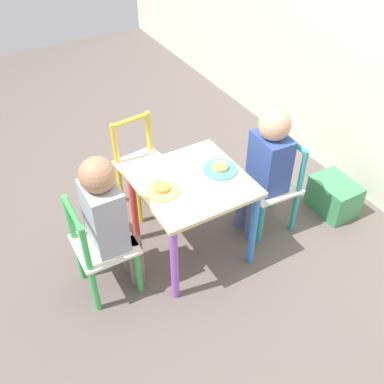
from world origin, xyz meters
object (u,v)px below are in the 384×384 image
Objects in this scene: kids_table at (192,194)px; chair_teal at (273,186)px; chair_green at (100,249)px; chair_yellow at (142,166)px; plate_back at (220,169)px; plate_front at (162,190)px; child_front at (109,215)px; storage_bin at (334,196)px; child_back at (266,163)px.

chair_teal reaches higher than kids_table.
chair_green is 1.00× the size of chair_yellow.
plate_front is at bearing -90.00° from plate_back.
plate_front is (-0.00, -0.15, 0.09)m from kids_table.
kids_table is 0.41m from child_front.
chair_green is 3.19× the size of plate_back.
plate_front is (0.01, 0.32, 0.22)m from chair_green.
kids_table is 0.95× the size of chair_green.
kids_table is at bearing 90.00° from plate_front.
child_front is (0.00, 0.06, 0.18)m from chair_green.
chair_teal is 3.40× the size of plate_front.
plate_back is at bearing -91.87° from chair_teal.
chair_yellow is 2.03× the size of storage_bin.
plate_front is at bearing -88.94° from child_back.
child_front is 0.56m from plate_back.
chair_yellow is at bearing -130.13° from chair_teal.
plate_front is 1.08m from storage_bin.
chair_green is at bearing -138.30° from chair_yellow.
chair_yellow reaches higher than plate_back.
child_front reaches higher than chair_yellow.
child_front is at bearing -96.23° from storage_bin.
plate_front is at bearing -89.04° from chair_teal.
child_back is (0.50, 0.46, 0.17)m from chair_yellow.
plate_back is 1.07× the size of plate_front.
storage_bin is (0.13, 1.00, -0.38)m from plate_front.
chair_green is at bearing -91.12° from plate_front.
child_front is 4.80× the size of plate_front.
plate_back is 0.31m from plate_front.
child_back is 0.98× the size of child_front.
plate_back is (0.47, 0.20, 0.22)m from chair_yellow.
chair_yellow is 3.19× the size of plate_back.
kids_table is 0.41m from child_back.
chair_yellow is 0.61m from child_front.
child_front is 2.86× the size of storage_bin.
chair_yellow reaches higher than plate_front.
child_back is 0.56m from storage_bin.
chair_teal and chair_green have the same top height.
storage_bin is at bearing 81.17° from kids_table.
chair_yellow is at bearing -123.83° from storage_bin.
chair_green reaches higher than kids_table.
chair_green is (-0.01, -0.47, -0.12)m from kids_table.
child_front reaches higher than chair_green.
child_back is at bearing -90.00° from chair_teal.
plate_back is (0.00, 0.15, 0.09)m from kids_table.
chair_teal is 1.00× the size of chair_yellow.
child_back reaches higher than kids_table.
chair_green is at bearing -90.57° from plate_back.
child_front reaches higher than child_back.
kids_table is at bearing -90.00° from chair_green.
chair_green is 0.38m from plate_front.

